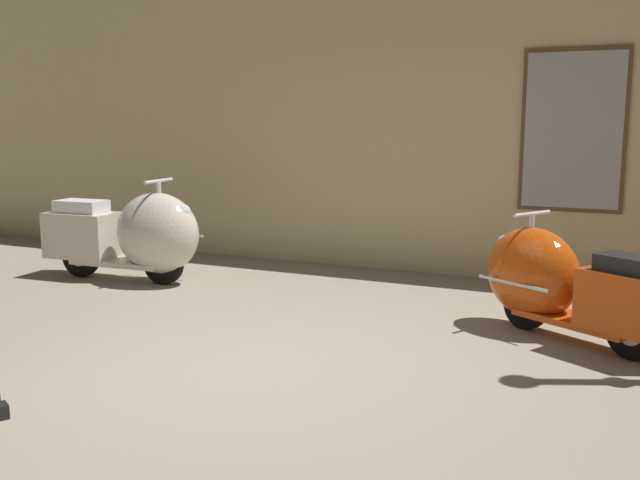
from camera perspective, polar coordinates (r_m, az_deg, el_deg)
name	(u,v)px	position (r m, az deg, el deg)	size (l,w,h in m)	color
ground_plane	(260,370)	(4.84, -4.85, -10.43)	(60.00, 60.00, 0.00)	gray
showroom_back_wall	(417,117)	(7.82, 7.86, 9.83)	(18.00, 0.24, 3.39)	#CCB784
scooter_0	(134,235)	(7.52, -14.79, 0.39)	(1.79, 0.62, 1.08)	black
scooter_1	(559,283)	(5.69, 18.79, -3.30)	(1.57, 1.15, 0.95)	black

